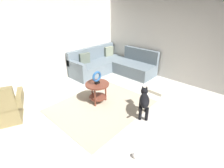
{
  "coord_description": "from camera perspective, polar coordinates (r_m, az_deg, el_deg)",
  "views": [
    {
      "loc": [
        -2.22,
        -1.82,
        2.35
      ],
      "look_at": [
        0.45,
        0.6,
        0.55
      ],
      "focal_mm": 26.17,
      "sensor_mm": 36.0,
      "label": 1
    }
  ],
  "objects": [
    {
      "name": "dog_toy_ball",
      "position": [
        3.02,
        8.08,
        -23.5
      ],
      "size": [
        0.09,
        0.09,
        0.09
      ],
      "primitive_type": "sphere",
      "color": "silver",
      "rests_on": "ground_plane"
    },
    {
      "name": "armchair",
      "position": [
        4.21,
        -33.59,
        -7.21
      ],
      "size": [
        0.98,
        0.87,
        0.88
      ],
      "rotation": [
        0.0,
        0.0,
        -0.42
      ],
      "color": "olive",
      "rests_on": "ground_plane"
    },
    {
      "name": "area_rug",
      "position": [
        4.18,
        -3.82,
        -7.66
      ],
      "size": [
        2.3,
        1.9,
        0.01
      ],
      "primitive_type": "cube",
      "color": "#BCAD93",
      "rests_on": "ground_plane"
    },
    {
      "name": "dog_bed_mat",
      "position": [
        5.15,
        15.92,
        -1.14
      ],
      "size": [
        0.8,
        0.6,
        0.09
      ],
      "primitive_type": "cube",
      "color": "beige",
      "rests_on": "ground_plane"
    },
    {
      "name": "torus_sculpture",
      "position": [
        4.02,
        -5.31,
        2.38
      ],
      "size": [
        0.28,
        0.08,
        0.33
      ],
      "color": "black",
      "rests_on": "side_table"
    },
    {
      "name": "dog",
      "position": [
        3.76,
        11.19,
        -5.68
      ],
      "size": [
        0.74,
        0.51,
        0.63
      ],
      "rotation": [
        0.0,
        0.0,
        5.29
      ],
      "color": "black",
      "rests_on": "ground_plane"
    },
    {
      "name": "ground_plane",
      "position": [
        3.74,
        2.24,
        -13.38
      ],
      "size": [
        6.0,
        6.0,
        0.1
      ],
      "primitive_type": "cube",
      "color": "silver"
    },
    {
      "name": "side_table",
      "position": [
        4.15,
        -5.14,
        -1.33
      ],
      "size": [
        0.6,
        0.6,
        0.54
      ],
      "color": "brown",
      "rests_on": "ground_plane"
    },
    {
      "name": "wall_back",
      "position": [
        5.35,
        -23.07,
        13.73
      ],
      "size": [
        6.0,
        0.12,
        2.7
      ],
      "primitive_type": "cube",
      "color": "silver",
      "rests_on": "ground_plane"
    },
    {
      "name": "sectional_couch",
      "position": [
        6.06,
        -0.2,
        6.64
      ],
      "size": [
        2.2,
        2.25,
        0.88
      ],
      "color": "slate",
      "rests_on": "ground_plane"
    },
    {
      "name": "wall_right",
      "position": [
        5.56,
        23.12,
        14.14
      ],
      "size": [
        0.12,
        6.0,
        2.7
      ],
      "primitive_type": "cube",
      "color": "silver",
      "rests_on": "ground_plane"
    }
  ]
}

